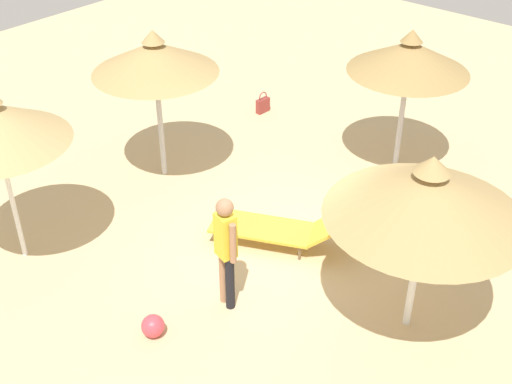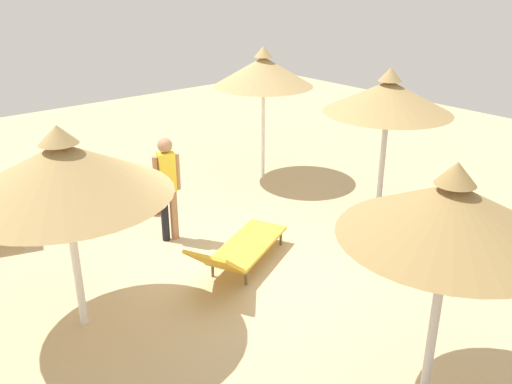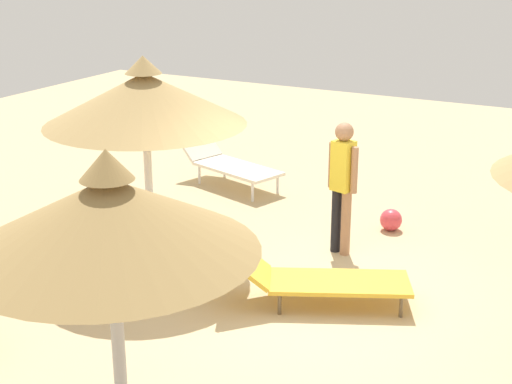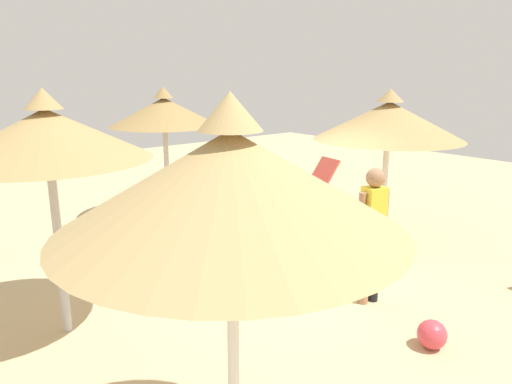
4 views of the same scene
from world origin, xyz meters
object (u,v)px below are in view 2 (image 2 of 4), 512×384
at_px(parasol_umbrella_center, 63,170).
at_px(beach_ball, 155,205).
at_px(lounge_chair_far_right, 239,249).
at_px(parasol_umbrella_near_left, 451,211).
at_px(parasol_umbrella_near_right, 388,97).
at_px(person_standing_back, 167,183).
at_px(parasol_umbrella_front, 263,71).

xyz_separation_m(parasol_umbrella_center, beach_ball, (2.42, -2.47, -1.97)).
distance_m(lounge_chair_far_right, beach_ball, 2.67).
relative_size(parasol_umbrella_near_left, lounge_chair_far_right, 1.17).
bearing_deg(parasol_umbrella_near_right, parasol_umbrella_center, 84.86).
distance_m(parasol_umbrella_near_right, person_standing_back, 3.94).
xyz_separation_m(parasol_umbrella_front, lounge_chair_far_right, (-2.81, 2.90, -1.96)).
height_order(parasol_umbrella_center, lounge_chair_far_right, parasol_umbrella_center).
xyz_separation_m(parasol_umbrella_center, lounge_chair_far_right, (-0.23, -2.38, -1.78)).
xyz_separation_m(parasol_umbrella_front, person_standing_back, (-1.25, 3.15, -1.28)).
bearing_deg(parasol_umbrella_center, beach_ball, -45.54).
relative_size(parasol_umbrella_center, parasol_umbrella_near_left, 1.00).
bearing_deg(person_standing_back, parasol_umbrella_near_left, -177.95).
bearing_deg(parasol_umbrella_center, parasol_umbrella_near_left, -147.08).
bearing_deg(lounge_chair_far_right, parasol_umbrella_near_left, 178.69).
bearing_deg(beach_ball, parasol_umbrella_near_right, -134.86).
relative_size(parasol_umbrella_center, person_standing_back, 1.49).
bearing_deg(person_standing_back, parasol_umbrella_near_right, -118.99).
relative_size(parasol_umbrella_front, lounge_chair_far_right, 1.24).
height_order(parasol_umbrella_center, beach_ball, parasol_umbrella_center).
distance_m(parasol_umbrella_near_right, beach_ball, 4.64).
xyz_separation_m(parasol_umbrella_near_left, lounge_chair_far_right, (3.33, -0.08, -1.82)).
relative_size(parasol_umbrella_center, parasol_umbrella_near_right, 0.96).
xyz_separation_m(person_standing_back, beach_ball, (1.10, -0.34, -0.87)).
bearing_deg(beach_ball, parasol_umbrella_near_left, 178.41).
height_order(parasol_umbrella_near_left, beach_ball, parasol_umbrella_near_left).
bearing_deg(parasol_umbrella_near_right, beach_ball, 45.14).
xyz_separation_m(parasol_umbrella_near_right, lounge_chair_far_right, (0.25, 3.01, -1.93)).
bearing_deg(parasol_umbrella_near_left, parasol_umbrella_near_right, -45.14).
xyz_separation_m(parasol_umbrella_near_left, person_standing_back, (4.88, 0.17, -1.14)).
xyz_separation_m(parasol_umbrella_center, person_standing_back, (1.32, -2.13, -1.10)).
relative_size(parasol_umbrella_front, beach_ball, 8.86).
bearing_deg(lounge_chair_far_right, parasol_umbrella_front, -45.92).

